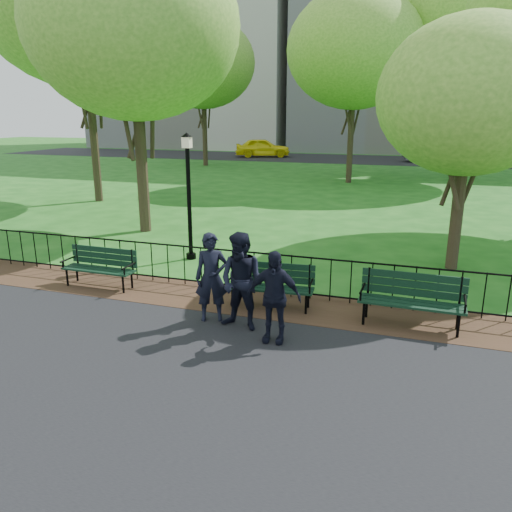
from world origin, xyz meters
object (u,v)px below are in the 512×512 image
(park_bench_main, at_px, (257,278))
(person_left, at_px, (211,277))
(person_mid, at_px, (242,282))
(tree_near_w, at_px, (133,27))
(tree_near_e, at_px, (470,97))
(lamppost, at_px, (189,192))
(park_bench_left_a, at_px, (101,263))
(taxi, at_px, (263,148))
(park_bench_right_a, at_px, (412,294))
(tree_far_e, at_px, (471,15))
(tree_far_c, at_px, (355,50))
(person_right, at_px, (274,297))
(tree_far_w, at_px, (203,63))
(sedan_silver, at_px, (432,153))

(park_bench_main, height_order, person_left, person_left)
(person_mid, bearing_deg, tree_near_w, 140.53)
(park_bench_main, distance_m, person_left, 1.06)
(tree_near_w, xyz_separation_m, tree_near_e, (9.16, -1.18, -2.04))
(lamppost, height_order, person_left, lamppost)
(park_bench_left_a, bearing_deg, park_bench_main, -0.70)
(person_left, xyz_separation_m, taxi, (-10.01, 34.20, -0.01))
(person_left, bearing_deg, lamppost, 98.06)
(park_bench_right_a, height_order, tree_far_e, tree_far_e)
(tree_near_e, bearing_deg, park_bench_right_a, -102.06)
(tree_far_e, bearing_deg, park_bench_right_a, -94.28)
(tree_far_c, bearing_deg, tree_near_w, -107.81)
(park_bench_right_a, distance_m, person_right, 2.54)
(tree_near_e, bearing_deg, lamppost, -168.74)
(tree_far_w, distance_m, sedan_silver, 18.58)
(tree_near_w, relative_size, tree_far_c, 0.89)
(person_right, bearing_deg, lamppost, 127.68)
(taxi, bearing_deg, person_right, 178.46)
(person_right, bearing_deg, tree_far_e, 78.07)
(tree_far_w, height_order, person_right, tree_far_w)
(tree_near_e, height_order, person_right, tree_near_e)
(tree_far_c, relative_size, tree_far_w, 0.97)
(tree_far_c, bearing_deg, tree_near_e, -72.59)
(park_bench_main, bearing_deg, park_bench_left_a, 173.63)
(tree_far_w, xyz_separation_m, taxi, (1.70, 8.29, -6.18))
(tree_far_c, xyz_separation_m, person_right, (1.76, -20.30, -5.99))
(tree_far_c, height_order, person_left, tree_far_c)
(sedan_silver, bearing_deg, person_right, 164.01)
(park_bench_main, height_order, tree_near_e, tree_near_e)
(tree_far_c, distance_m, sedan_silver, 15.83)
(park_bench_left_a, bearing_deg, tree_near_e, 28.42)
(tree_near_e, distance_m, person_right, 6.84)
(tree_near_e, bearing_deg, taxi, 115.87)
(park_bench_left_a, distance_m, person_right, 4.55)
(tree_far_e, bearing_deg, tree_far_w, 170.54)
(tree_far_e, bearing_deg, park_bench_left_a, -110.06)
(tree_near_w, bearing_deg, sedan_silver, 72.39)
(park_bench_main, distance_m, tree_near_e, 6.37)
(tree_near_e, xyz_separation_m, person_right, (-2.96, -5.27, -3.21))
(taxi, bearing_deg, park_bench_main, 178.01)
(park_bench_left_a, distance_m, person_left, 3.17)
(park_bench_right_a, distance_m, sedan_silver, 32.88)
(tree_near_e, xyz_separation_m, tree_far_e, (0.83, 18.34, 4.62))
(park_bench_main, bearing_deg, sedan_silver, 79.08)
(tree_far_e, bearing_deg, taxi, 143.71)
(tree_near_e, bearing_deg, tree_far_w, 127.07)
(park_bench_right_a, height_order, tree_far_w, tree_far_w)
(person_left, bearing_deg, park_bench_left_a, 139.61)
(person_right, bearing_deg, tree_far_c, 92.13)
(lamppost, bearing_deg, taxi, 104.42)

